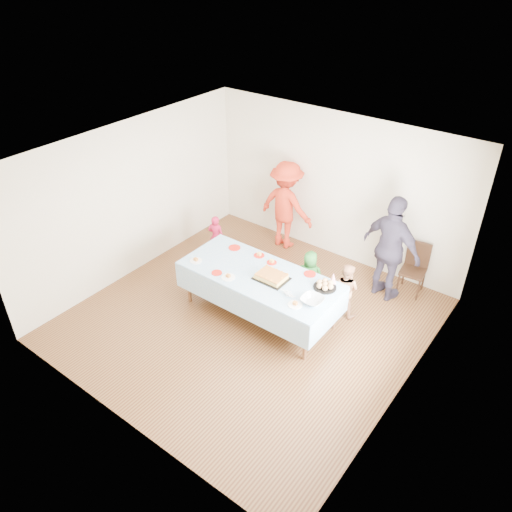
{
  "coord_description": "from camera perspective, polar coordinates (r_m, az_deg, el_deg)",
  "views": [
    {
      "loc": [
        3.75,
        -4.79,
        5.16
      ],
      "look_at": [
        -0.1,
        0.3,
        0.99
      ],
      "focal_mm": 35.0,
      "sensor_mm": 36.0,
      "label": 1
    }
  ],
  "objects": [
    {
      "name": "fork_pile",
      "position": [
        7.18,
        3.63,
        -4.23
      ],
      "size": [
        0.24,
        0.18,
        0.07
      ],
      "primitive_type": null,
      "color": "white",
      "rests_on": "party_table"
    },
    {
      "name": "room_walls",
      "position": [
        6.94,
        -0.45,
        3.89
      ],
      "size": [
        5.04,
        5.04,
        2.72
      ],
      "color": "beige",
      "rests_on": "ground"
    },
    {
      "name": "plate_white_left",
      "position": [
        7.94,
        -6.88,
        -0.55
      ],
      "size": [
        0.2,
        0.2,
        0.01
      ],
      "primitive_type": "cylinder",
      "color": "white",
      "rests_on": "party_table"
    },
    {
      "name": "adult_left",
      "position": [
        9.4,
        3.46,
        5.81
      ],
      "size": [
        1.12,
        0.65,
        1.71
      ],
      "primitive_type": "imported",
      "rotation": [
        0.0,
        0.0,
        3.12
      ],
      "color": "red",
      "rests_on": "ground"
    },
    {
      "name": "birthday_cake",
      "position": [
        7.47,
        1.77,
        -2.38
      ],
      "size": [
        0.49,
        0.38,
        0.09
      ],
      "color": "black",
      "rests_on": "party_table"
    },
    {
      "name": "plate_red_far_c",
      "position": [
        7.85,
        1.81,
        -0.74
      ],
      "size": [
        0.16,
        0.16,
        0.01
      ],
      "primitive_type": "cylinder",
      "color": "red",
      "rests_on": "party_table"
    },
    {
      "name": "plate_red_far_b",
      "position": [
        8.02,
        0.36,
        0.07
      ],
      "size": [
        0.17,
        0.17,
        0.01
      ],
      "primitive_type": "cylinder",
      "color": "red",
      "rests_on": "party_table"
    },
    {
      "name": "rolls_tray",
      "position": [
        7.36,
        7.88,
        -3.34
      ],
      "size": [
        0.34,
        0.34,
        0.1
      ],
      "color": "black",
      "rests_on": "party_table"
    },
    {
      "name": "plate_white_mid",
      "position": [
        7.53,
        -3.19,
        -2.44
      ],
      "size": [
        0.21,
        0.21,
        0.01
      ],
      "primitive_type": "cylinder",
      "color": "white",
      "rests_on": "party_table"
    },
    {
      "name": "adult_right",
      "position": [
        8.21,
        15.18,
        0.74
      ],
      "size": [
        1.15,
        0.7,
        1.83
      ],
      "primitive_type": "imported",
      "rotation": [
        0.0,
        0.0,
        2.89
      ],
      "color": "#342D3E",
      "rests_on": "ground"
    },
    {
      "name": "plate_red_near",
      "position": [
        7.64,
        -4.51,
        -1.92
      ],
      "size": [
        0.16,
        0.16,
        0.01
      ],
      "primitive_type": "cylinder",
      "color": "red",
      "rests_on": "party_table"
    },
    {
      "name": "toddler_right",
      "position": [
        7.93,
        10.15,
        -3.79
      ],
      "size": [
        0.47,
        0.37,
        0.93
      ],
      "primitive_type": "imported",
      "rotation": [
        0.0,
        0.0,
        3.19
      ],
      "color": "tan",
      "rests_on": "ground"
    },
    {
      "name": "plate_white_right",
      "position": [
        7.01,
        4.48,
        -5.58
      ],
      "size": [
        0.21,
        0.21,
        0.01
      ],
      "primitive_type": "cylinder",
      "color": "white",
      "rests_on": "party_table"
    },
    {
      "name": "toddler_left",
      "position": [
        9.23,
        -4.58,
        2.19
      ],
      "size": [
        0.36,
        0.29,
        0.86
      ],
      "primitive_type": "imported",
      "rotation": [
        0.0,
        0.0,
        3.46
      ],
      "color": "#B7163B",
      "rests_on": "ground"
    },
    {
      "name": "toddler_mid",
      "position": [
        8.14,
        6.12,
        -2.35
      ],
      "size": [
        0.52,
        0.44,
        0.92
      ],
      "primitive_type": "imported",
      "rotation": [
        0.0,
        0.0,
        3.53
      ],
      "color": "#226724",
      "rests_on": "ground"
    },
    {
      "name": "ground",
      "position": [
        7.98,
        -0.73,
        -7.18
      ],
      "size": [
        5.0,
        5.0,
        0.0
      ],
      "primitive_type": "plane",
      "color": "#482514",
      "rests_on": "ground"
    },
    {
      "name": "plate_red_far_d",
      "position": [
        7.63,
        6.17,
        -2.05
      ],
      "size": [
        0.19,
        0.19,
        0.01
      ],
      "primitive_type": "cylinder",
      "color": "red",
      "rests_on": "party_table"
    },
    {
      "name": "party_table",
      "position": [
        7.63,
        0.39,
        -2.41
      ],
      "size": [
        2.5,
        1.1,
        0.78
      ],
      "color": "#56331D",
      "rests_on": "ground"
    },
    {
      "name": "party_hat",
      "position": [
        7.43,
        8.81,
        -2.54
      ],
      "size": [
        0.11,
        0.11,
        0.19
      ],
      "primitive_type": "cone",
      "color": "silver",
      "rests_on": "party_table"
    },
    {
      "name": "dining_chair",
      "position": [
        8.7,
        17.72,
        -1.01
      ],
      "size": [
        0.43,
        0.43,
        0.9
      ],
      "rotation": [
        0.0,
        0.0,
        0.12
      ],
      "color": "black",
      "rests_on": "ground"
    },
    {
      "name": "plate_red_far_a",
      "position": [
        8.22,
        -2.48,
        0.95
      ],
      "size": [
        0.2,
        0.2,
        0.01
      ],
      "primitive_type": "cylinder",
      "color": "red",
      "rests_on": "party_table"
    },
    {
      "name": "punch_bowl",
      "position": [
        7.06,
        6.46,
        -5.04
      ],
      "size": [
        0.32,
        0.32,
        0.08
      ],
      "primitive_type": "imported",
      "color": "silver",
      "rests_on": "party_table"
    }
  ]
}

